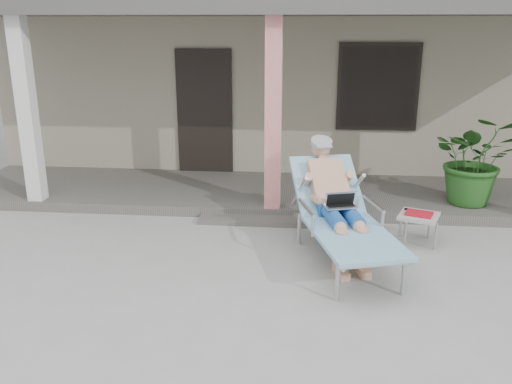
# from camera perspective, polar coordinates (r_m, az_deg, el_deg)

# --- Properties ---
(ground) EXTENTS (60.00, 60.00, 0.00)m
(ground) POSITION_cam_1_polar(r_m,az_deg,el_deg) (5.84, 0.26, -9.79)
(ground) COLOR #9E9E99
(ground) RESTS_ON ground
(house) EXTENTS (10.40, 5.40, 3.30)m
(house) POSITION_cam_1_polar(r_m,az_deg,el_deg) (11.71, 3.29, 12.52)
(house) COLOR #9F937E
(house) RESTS_ON ground
(porch_deck) EXTENTS (10.00, 2.00, 0.15)m
(porch_deck) POSITION_cam_1_polar(r_m,az_deg,el_deg) (8.58, 2.12, -0.16)
(porch_deck) COLOR #605B56
(porch_deck) RESTS_ON ground
(porch_overhang) EXTENTS (10.00, 2.30, 2.85)m
(porch_overhang) POSITION_cam_1_polar(r_m,az_deg,el_deg) (8.13, 2.32, 18.27)
(porch_overhang) COLOR silver
(porch_overhang) RESTS_ON porch_deck
(porch_step) EXTENTS (2.00, 0.30, 0.07)m
(porch_step) POSITION_cam_1_polar(r_m,az_deg,el_deg) (7.51, 1.57, -3.08)
(porch_step) COLOR #605B56
(porch_step) RESTS_ON ground
(lounger) EXTENTS (1.34, 2.22, 1.40)m
(lounger) POSITION_cam_1_polar(r_m,az_deg,el_deg) (6.30, 8.78, 0.54)
(lounger) COLOR #B7B7BC
(lounger) RESTS_ON ground
(side_table) EXTENTS (0.59, 0.59, 0.41)m
(side_table) POSITION_cam_1_polar(r_m,az_deg,el_deg) (7.05, 16.75, -2.58)
(side_table) COLOR #B5B4B0
(side_table) RESTS_ON ground
(potted_palm) EXTENTS (1.30, 1.16, 1.31)m
(potted_palm) POSITION_cam_1_polar(r_m,az_deg,el_deg) (8.33, 22.13, 3.19)
(potted_palm) COLOR #26591E
(potted_palm) RESTS_ON porch_deck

